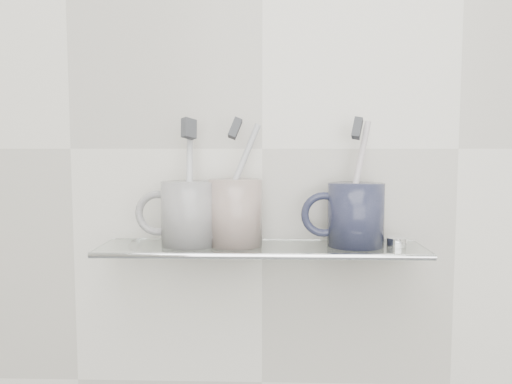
{
  "coord_description": "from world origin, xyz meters",
  "views": [
    {
      "loc": [
        0.02,
        0.28,
        1.25
      ],
      "look_at": [
        -0.01,
        1.04,
        1.18
      ],
      "focal_mm": 35.0,
      "sensor_mm": 36.0,
      "label": 1
    }
  ],
  "objects_px": {
    "shelf_glass": "(261,248)",
    "mug_right": "(356,215)",
    "mug_left": "(190,213)",
    "mug_center": "(235,212)"
  },
  "relations": [
    {
      "from": "shelf_glass",
      "to": "mug_right",
      "type": "distance_m",
      "value": 0.15
    },
    {
      "from": "mug_left",
      "to": "mug_center",
      "type": "distance_m",
      "value": 0.07
    },
    {
      "from": "shelf_glass",
      "to": "mug_left",
      "type": "height_order",
      "value": "mug_left"
    },
    {
      "from": "mug_left",
      "to": "shelf_glass",
      "type": "bearing_deg",
      "value": 5.14
    },
    {
      "from": "shelf_glass",
      "to": "mug_center",
      "type": "relative_size",
      "value": 4.87
    },
    {
      "from": "mug_right",
      "to": "mug_center",
      "type": "bearing_deg",
      "value": 179.09
    },
    {
      "from": "mug_center",
      "to": "mug_left",
      "type": "bearing_deg",
      "value": -161.91
    },
    {
      "from": "shelf_glass",
      "to": "mug_center",
      "type": "height_order",
      "value": "mug_center"
    },
    {
      "from": "shelf_glass",
      "to": "mug_right",
      "type": "xyz_separation_m",
      "value": [
        0.15,
        0.0,
        0.05
      ]
    },
    {
      "from": "shelf_glass",
      "to": "mug_left",
      "type": "bearing_deg",
      "value": 177.44
    }
  ]
}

